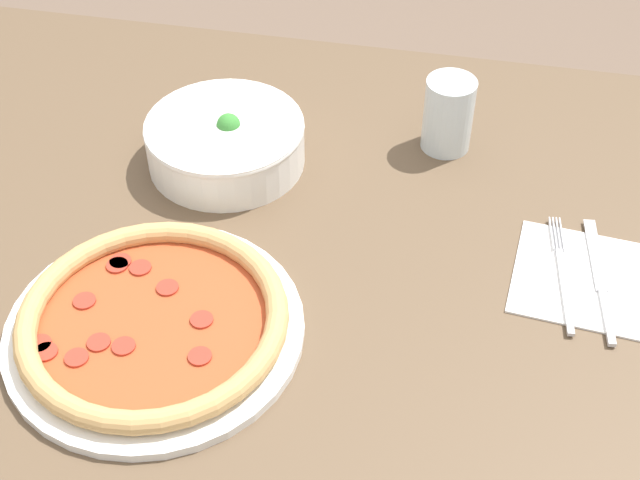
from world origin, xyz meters
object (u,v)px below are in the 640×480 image
Objects in this scene: fork at (562,274)px; pizza at (153,322)px; knife at (601,284)px; glass at (448,114)px; bowl at (226,140)px.

pizza is at bearing 105.51° from fork.
fork is at bearing 75.06° from knife.
fork is at bearing -54.55° from glass.
bowl is at bearing 90.75° from pizza.
glass is (-0.16, 0.23, 0.05)m from fork.
fork is (0.45, 0.18, -0.01)m from pizza.
knife is (0.49, 0.17, -0.01)m from pizza.
pizza is at bearing -89.25° from bowl.
bowl reaches higher than knife.
fork is (0.45, -0.13, -0.03)m from bowl.
bowl is at bearing 67.33° from fork.
pizza is 0.31m from bowl.
knife is (0.50, -0.14, -0.03)m from bowl.
pizza is 0.52m from knife.
bowl is 0.31m from glass.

